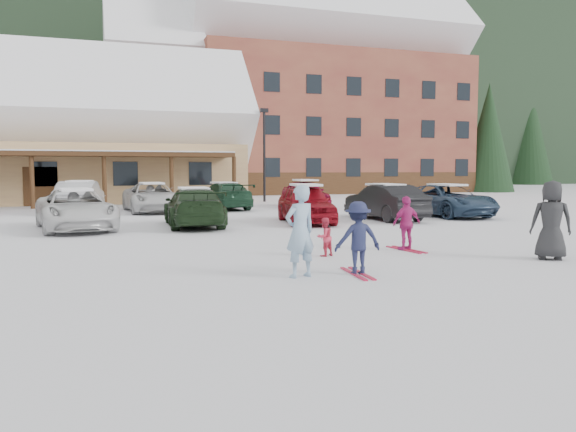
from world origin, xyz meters
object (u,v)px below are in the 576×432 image
object	(u,v)px
day_lodge	(12,139)
parked_car_5	(385,202)
toddler_red	(324,237)
parked_car_2	(76,209)
parked_car_6	(447,200)
parked_car_11	(224,196)
parked_car_4	(306,204)
parked_car_12	(305,194)
parked_car_10	(152,197)
parked_car_9	(80,197)
parked_car_3	(194,207)
child_navy	(358,238)
alpine_hotel	(305,98)
child_magenta	(407,223)
lamp_post	(264,149)
adult_skier	(300,231)
bystander_dark	(551,220)

from	to	relation	value
day_lodge	parked_car_5	size ratio (longest dim) A/B	6.61
toddler_red	parked_car_5	bearing A→B (deg)	-148.82
parked_car_2	parked_car_6	size ratio (longest dim) A/B	1.00
parked_car_2	parked_car_11	size ratio (longest dim) A/B	1.05
parked_car_4	parked_car_11	size ratio (longest dim) A/B	0.91
parked_car_12	parked_car_10	bearing A→B (deg)	-172.45
parked_car_9	parked_car_3	bearing A→B (deg)	125.31
child_navy	parked_car_12	bearing A→B (deg)	-101.88
alpine_hotel	toddler_red	bearing A→B (deg)	-109.44
parked_car_9	parked_car_11	distance (m)	7.00
parked_car_9	day_lodge	bearing A→B (deg)	-60.22
parked_car_2	parked_car_4	bearing A→B (deg)	-10.03
alpine_hotel	child_magenta	distance (m)	38.97
day_lodge	parked_car_4	distance (m)	23.00
day_lodge	parked_car_12	world-z (taller)	day_lodge
child_navy	parked_car_2	distance (m)	11.92
lamp_post	child_navy	bearing A→B (deg)	-101.81
parked_car_4	parked_car_12	size ratio (longest dim) A/B	1.00
adult_skier	parked_car_3	distance (m)	10.27
child_magenta	adult_skier	bearing A→B (deg)	26.57
adult_skier	parked_car_2	distance (m)	11.34
toddler_red	parked_car_2	size ratio (longest dim) A/B	0.18
parked_car_11	parked_car_6	bearing A→B (deg)	132.19
alpine_hotel	parked_car_11	bearing A→B (deg)	-120.19
parked_car_3	adult_skier	bearing A→B (deg)	95.24
parked_car_6	lamp_post	bearing A→B (deg)	105.65
day_lodge	parked_car_11	distance (m)	15.81
child_magenta	parked_car_9	distance (m)	17.87
bystander_dark	parked_car_6	distance (m)	11.89
toddler_red	parked_car_4	bearing A→B (deg)	-129.70
bystander_dark	parked_car_4	world-z (taller)	bystander_dark
child_magenta	parked_car_6	xyz separation A→B (m)	(7.02, 8.56, 0.00)
child_navy	parked_car_10	size ratio (longest dim) A/B	0.29
adult_skier	parked_car_11	world-z (taller)	adult_skier
bystander_dark	parked_car_9	size ratio (longest dim) A/B	0.40
child_magenta	bystander_dark	bearing A→B (deg)	127.67
parked_car_9	parked_car_11	xyz separation A→B (m)	(6.99, 0.19, -0.06)
alpine_hotel	lamp_post	bearing A→B (deg)	-118.77
adult_skier	child_magenta	size ratio (longest dim) A/B	1.28
alpine_hotel	adult_skier	bearing A→B (deg)	-110.26
alpine_hotel	parked_car_2	bearing A→B (deg)	-123.33
parked_car_11	bystander_dark	bearing A→B (deg)	95.22
adult_skier	parked_car_6	distance (m)	15.52
day_lodge	parked_car_12	xyz separation A→B (m)	(15.77, -10.55, -3.20)
alpine_hotel	parked_car_4	xyz separation A→B (m)	(-10.56, -28.94, -7.89)
parked_car_4	parked_car_6	bearing A→B (deg)	15.36
adult_skier	child_navy	xyz separation A→B (m)	(1.19, -0.07, -0.17)
day_lodge	parked_car_12	distance (m)	19.25
adult_skier	parked_car_11	distance (m)	18.70
lamp_post	parked_car_5	distance (m)	14.06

